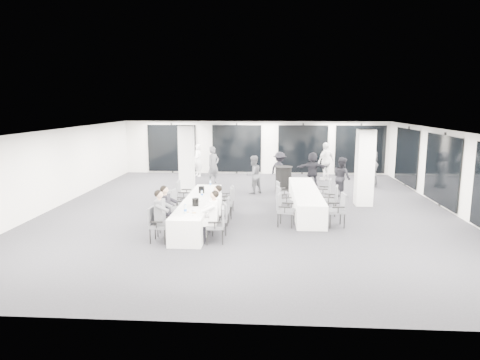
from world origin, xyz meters
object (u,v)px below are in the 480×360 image
object	(u,v)px
chair_main_left_far	(183,193)
standing_guest_d	(326,159)
chair_side_right_mid	(332,198)
chair_main_right_fourth	(227,201)
standing_guest_h	(342,175)
banquet_table_side	(305,200)
chair_main_left_mid	(171,206)
ice_bucket_far	(201,190)
banquet_table_main	(199,211)
chair_main_left_near	(156,222)
standing_guest_b	(253,172)
chair_side_left_mid	(282,199)
cocktail_table	(283,179)
chair_main_left_second	(162,218)
ice_bucket_near	(195,202)
chair_main_left_fourth	(177,201)
chair_main_right_second	(221,217)
standing_guest_c	(280,167)
chair_main_right_far	(229,196)
chair_side_right_near	(339,208)
chair_main_right_mid	(224,209)
standing_guest_g	(198,158)
chair_side_left_near	(283,208)
chair_main_right_near	(218,223)
standing_guest_a	(213,163)
standing_guest_f	(312,167)
chair_side_right_far	(326,190)
standing_guest_e	(372,166)
chair_side_left_far	(281,191)

from	to	relation	value
chair_main_left_far	standing_guest_d	distance (m)	8.70
chair_side_right_mid	chair_main_right_fourth	bearing A→B (deg)	111.95
chair_side_right_mid	standing_guest_h	xyz separation A→B (m)	(0.80, 2.85, 0.34)
banquet_table_side	chair_main_right_fourth	world-z (taller)	chair_main_right_fourth
chair_main_left_mid	chair_side_right_mid	world-z (taller)	chair_main_left_mid
banquet_table_side	ice_bucket_far	bearing A→B (deg)	-167.44
banquet_table_main	chair_main_left_near	xyz separation A→B (m)	(-0.83, -1.96, 0.17)
standing_guest_b	chair_side_left_mid	bearing A→B (deg)	65.31
cocktail_table	chair_main_left_second	xyz separation A→B (m)	(-3.66, -6.45, -0.05)
standing_guest_h	ice_bucket_near	xyz separation A→B (m)	(-5.07, -4.94, -0.06)
chair_main_left_fourth	chair_main_left_mid	bearing A→B (deg)	9.02
chair_main_right_second	chair_main_right_fourth	bearing A→B (deg)	-14.99
chair_main_left_fourth	chair_main_left_far	xyz separation A→B (m)	(-0.01, 0.99, 0.06)
standing_guest_c	standing_guest_d	distance (m)	3.03
chair_main_left_second	standing_guest_b	world-z (taller)	standing_guest_b
chair_main_right_far	standing_guest_b	world-z (taller)	standing_guest_b
chair_main_right_second	standing_guest_b	xyz separation A→B (m)	(0.73, 5.73, 0.39)
chair_side_right_near	chair_main_right_mid	bearing A→B (deg)	84.18
chair_side_left_mid	standing_guest_g	world-z (taller)	standing_guest_g
cocktail_table	chair_main_left_fourth	world-z (taller)	cocktail_table
chair_side_left_near	ice_bucket_near	size ratio (longest dim) A/B	4.44
chair_side_right_mid	ice_bucket_near	bearing A→B (deg)	128.41
chair_main_right_near	standing_guest_c	distance (m)	8.28
chair_main_right_near	ice_bucket_far	distance (m)	3.07
chair_main_left_mid	chair_side_left_near	bearing A→B (deg)	105.26
chair_main_right_second	chair_main_left_mid	bearing A→B (deg)	45.87
chair_main_right_mid	ice_bucket_far	xyz separation A→B (m)	(-0.88, 1.17, 0.37)
chair_side_left_near	chair_main_left_mid	bearing A→B (deg)	-76.84
standing_guest_b	standing_guest_c	size ratio (longest dim) A/B	1.01
standing_guest_a	standing_guest_f	xyz separation A→B (m)	(4.59, -0.18, -0.12)
cocktail_table	standing_guest_b	distance (m)	1.42
chair_side_right_mid	standing_guest_h	size ratio (longest dim) A/B	0.55
ice_bucket_near	chair_main_right_fourth	bearing A→B (deg)	62.23
chair_main_right_second	standing_guest_g	bearing A→B (deg)	-1.76
chair_side_right_far	chair_side_right_mid	bearing A→B (deg)	-167.70
standing_guest_e	chair_main_left_far	bearing A→B (deg)	123.76
chair_main_right_fourth	chair_side_left_near	size ratio (longest dim) A/B	1.00
chair_main_right_near	chair_side_right_near	size ratio (longest dim) A/B	0.95
banquet_table_main	chair_main_right_second	distance (m)	1.42
banquet_table_side	chair_main_right_far	bearing A→B (deg)	-177.23
standing_guest_f	chair_side_right_far	bearing A→B (deg)	87.98
chair_side_left_near	ice_bucket_near	distance (m)	2.70
ice_bucket_far	chair_main_left_mid	bearing A→B (deg)	-122.85
chair_main_left_second	chair_main_left_fourth	size ratio (longest dim) A/B	0.96
chair_main_left_near	chair_main_left_fourth	world-z (taller)	chair_main_left_near
chair_side_right_near	standing_guest_h	distance (m)	4.31
chair_main_left_second	banquet_table_main	bearing A→B (deg)	143.76
chair_main_right_near	chair_side_left_far	world-z (taller)	chair_main_right_near
chair_main_right_far	standing_guest_h	world-z (taller)	standing_guest_h
chair_main_left_mid	standing_guest_c	distance (m)	7.27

